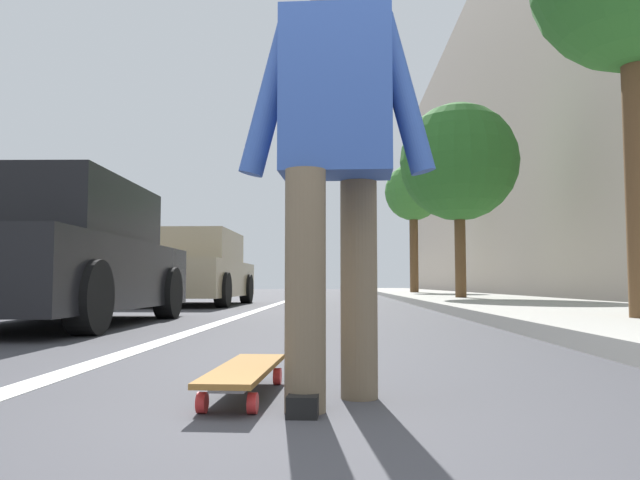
{
  "coord_description": "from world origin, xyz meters",
  "views": [
    {
      "loc": [
        -0.99,
        -0.11,
        0.43
      ],
      "look_at": [
        8.02,
        0.16,
        1.07
      ],
      "focal_mm": 34.84,
      "sensor_mm": 36.0,
      "label": 1
    }
  ],
  "objects_px": {
    "skater_person": "(335,144)",
    "traffic_light": "(299,229)",
    "parked_car_mid": "(194,270)",
    "street_tree_far": "(413,194)",
    "parked_car_near": "(57,257)",
    "skateboard": "(245,372)",
    "street_tree_mid": "(459,163)"
  },
  "relations": [
    {
      "from": "skater_person",
      "to": "traffic_light",
      "type": "bearing_deg",
      "value": 3.97
    },
    {
      "from": "skateboard",
      "to": "parked_car_mid",
      "type": "bearing_deg",
      "value": 14.24
    },
    {
      "from": "parked_car_near",
      "to": "parked_car_mid",
      "type": "height_order",
      "value": "parked_car_mid"
    },
    {
      "from": "skater_person",
      "to": "parked_car_mid",
      "type": "distance_m",
      "value": 10.64
    },
    {
      "from": "street_tree_far",
      "to": "parked_car_mid",
      "type": "bearing_deg",
      "value": 150.72
    },
    {
      "from": "parked_car_near",
      "to": "parked_car_mid",
      "type": "bearing_deg",
      "value": -0.04
    },
    {
      "from": "parked_car_mid",
      "to": "traffic_light",
      "type": "bearing_deg",
      "value": -4.86
    },
    {
      "from": "skater_person",
      "to": "street_tree_far",
      "type": "relative_size",
      "value": 0.34
    },
    {
      "from": "street_tree_mid",
      "to": "street_tree_far",
      "type": "relative_size",
      "value": 0.94
    },
    {
      "from": "parked_car_near",
      "to": "street_tree_far",
      "type": "height_order",
      "value": "street_tree_far"
    },
    {
      "from": "skateboard",
      "to": "street_tree_mid",
      "type": "relative_size",
      "value": 0.19
    },
    {
      "from": "street_tree_mid",
      "to": "skateboard",
      "type": "bearing_deg",
      "value": 165.11
    },
    {
      "from": "skateboard",
      "to": "street_tree_far",
      "type": "height_order",
      "value": "street_tree_far"
    },
    {
      "from": "street_tree_far",
      "to": "skater_person",
      "type": "bearing_deg",
      "value": 172.31
    },
    {
      "from": "skater_person",
      "to": "skateboard",
      "type": "bearing_deg",
      "value": 66.69
    },
    {
      "from": "skateboard",
      "to": "street_tree_mid",
      "type": "xyz_separation_m",
      "value": [
        11.61,
        -3.09,
        3.08
      ]
    },
    {
      "from": "skateboard",
      "to": "traffic_light",
      "type": "height_order",
      "value": "traffic_light"
    },
    {
      "from": "skater_person",
      "to": "street_tree_far",
      "type": "xyz_separation_m",
      "value": [
        20.3,
        -2.74,
        2.77
      ]
    },
    {
      "from": "skateboard",
      "to": "parked_car_mid",
      "type": "xyz_separation_m",
      "value": [
        10.08,
        2.56,
        0.62
      ]
    },
    {
      "from": "parked_car_near",
      "to": "street_tree_mid",
      "type": "xyz_separation_m",
      "value": [
        7.65,
        -5.65,
        2.47
      ]
    },
    {
      "from": "parked_car_near",
      "to": "street_tree_far",
      "type": "relative_size",
      "value": 0.85
    },
    {
      "from": "skater_person",
      "to": "parked_car_mid",
      "type": "xyz_separation_m",
      "value": [
        10.23,
        2.9,
        -0.23
      ]
    },
    {
      "from": "parked_car_near",
      "to": "parked_car_mid",
      "type": "distance_m",
      "value": 6.13
    },
    {
      "from": "parked_car_mid",
      "to": "street_tree_far",
      "type": "relative_size",
      "value": 0.89
    },
    {
      "from": "skater_person",
      "to": "parked_car_near",
      "type": "height_order",
      "value": "skater_person"
    },
    {
      "from": "skater_person",
      "to": "parked_car_mid",
      "type": "bearing_deg",
      "value": 15.85
    },
    {
      "from": "traffic_light",
      "to": "parked_car_mid",
      "type": "bearing_deg",
      "value": 175.14
    },
    {
      "from": "skateboard",
      "to": "traffic_light",
      "type": "bearing_deg",
      "value": 3.19
    },
    {
      "from": "parked_car_near",
      "to": "skater_person",
      "type": "bearing_deg",
      "value": -144.67
    },
    {
      "from": "parked_car_near",
      "to": "traffic_light",
      "type": "height_order",
      "value": "traffic_light"
    },
    {
      "from": "parked_car_mid",
      "to": "street_tree_far",
      "type": "xyz_separation_m",
      "value": [
        10.07,
        -5.65,
        3.0
      ]
    },
    {
      "from": "skater_person",
      "to": "traffic_light",
      "type": "xyz_separation_m",
      "value": [
        24.43,
        1.7,
        1.85
      ]
    }
  ]
}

